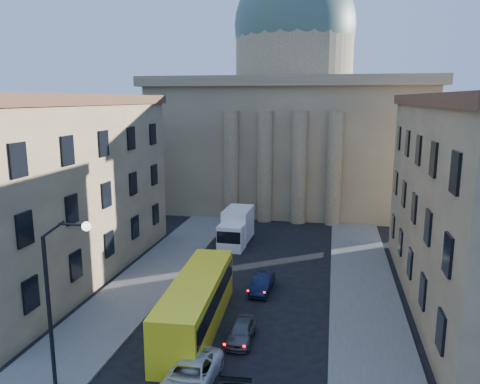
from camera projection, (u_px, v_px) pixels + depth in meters
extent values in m
cube|color=#615F58|center=(123.00, 302.00, 33.44)|extent=(5.00, 60.00, 0.15)
cube|color=#615F58|center=(369.00, 324.00, 30.17)|extent=(5.00, 60.00, 0.15)
cube|color=#7B674B|center=(292.00, 144.00, 66.79)|extent=(34.00, 26.00, 16.00)
cube|color=#7B674B|center=(293.00, 84.00, 65.14)|extent=(35.50, 27.50, 1.20)
cylinder|color=#7B674B|center=(294.00, 57.00, 64.43)|extent=(16.00, 16.00, 8.00)
sphere|color=#42594F|center=(295.00, 27.00, 63.65)|extent=(16.40, 16.40, 16.40)
cube|color=#7B674B|center=(149.00, 159.00, 69.40)|extent=(13.00, 13.00, 11.00)
cone|color=#533523|center=(147.00, 108.00, 67.93)|extent=(26.02, 26.02, 4.00)
cube|color=#7B674B|center=(450.00, 167.00, 61.31)|extent=(13.00, 13.00, 11.00)
cone|color=#533523|center=(456.00, 110.00, 59.84)|extent=(26.02, 26.02, 4.00)
cylinder|color=#7B674B|center=(231.00, 166.00, 55.55)|extent=(1.80, 1.80, 13.00)
cylinder|color=#7B674B|center=(265.00, 167.00, 54.77)|extent=(1.80, 1.80, 13.00)
cylinder|color=#7B674B|center=(299.00, 168.00, 54.00)|extent=(1.80, 1.80, 13.00)
cylinder|color=#7B674B|center=(334.00, 169.00, 53.23)|extent=(1.80, 1.80, 13.00)
cube|color=tan|center=(42.00, 192.00, 37.57)|extent=(11.00, 26.00, 14.00)
cube|color=#533523|center=(35.00, 100.00, 36.13)|extent=(11.60, 26.60, 0.80)
cylinder|color=black|center=(49.00, 315.00, 22.87)|extent=(0.20, 0.20, 8.00)
cylinder|color=black|center=(53.00, 230.00, 21.91)|extent=(1.30, 0.12, 0.96)
cylinder|color=black|center=(72.00, 224.00, 21.66)|extent=(1.30, 0.12, 0.12)
sphere|color=white|center=(86.00, 226.00, 21.52)|extent=(0.44, 0.44, 0.44)
imported|color=silver|center=(190.00, 375.00, 23.50)|extent=(2.49, 5.18, 1.43)
imported|color=#505156|center=(241.00, 331.00, 28.17)|extent=(1.48, 3.61, 1.22)
imported|color=black|center=(262.00, 283.00, 35.40)|extent=(1.54, 3.99, 1.30)
cube|color=yellow|center=(197.00, 304.00, 29.44)|extent=(3.31, 11.91, 3.32)
cube|color=black|center=(196.00, 296.00, 29.33)|extent=(3.34, 11.27, 1.18)
cylinder|color=black|center=(160.00, 355.00, 25.65)|extent=(0.38, 1.09, 1.07)
cylinder|color=black|center=(198.00, 358.00, 25.35)|extent=(0.38, 1.09, 1.07)
cylinder|color=black|center=(196.00, 293.00, 33.97)|extent=(0.38, 1.09, 1.07)
cylinder|color=black|center=(225.00, 294.00, 33.67)|extent=(0.38, 1.09, 1.07)
cube|color=white|center=(232.00, 237.00, 45.07)|extent=(2.46, 2.56, 2.50)
cube|color=black|center=(229.00, 238.00, 43.86)|extent=(2.30, 0.18, 1.15)
cube|color=white|center=(238.00, 224.00, 47.66)|extent=(2.61, 4.44, 3.23)
cylinder|color=black|center=(220.00, 246.00, 45.05)|extent=(0.32, 0.95, 0.94)
cylinder|color=black|center=(241.00, 247.00, 44.60)|extent=(0.32, 0.95, 0.94)
cylinder|color=black|center=(230.00, 234.00, 49.05)|extent=(0.32, 0.95, 0.94)
cylinder|color=black|center=(250.00, 235.00, 48.59)|extent=(0.32, 0.95, 0.94)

